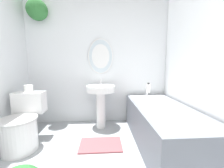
{
  "coord_description": "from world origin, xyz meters",
  "views": [
    {
      "loc": [
        0.08,
        -0.26,
        1.08
      ],
      "look_at": [
        0.19,
        1.44,
        0.85
      ],
      "focal_mm": 22.0,
      "sensor_mm": 36.0,
      "label": 1
    }
  ],
  "objects": [
    {
      "name": "bathtub",
      "position": [
        0.89,
        1.48,
        0.27
      ],
      "size": [
        0.73,
        1.58,
        0.6
      ],
      "color": "slate",
      "rests_on": "ground_plane"
    },
    {
      "name": "wall_back",
      "position": [
        -0.09,
        2.34,
        1.27
      ],
      "size": [
        2.66,
        0.33,
        2.4
      ],
      "color": "silver",
      "rests_on": "ground_plane"
    },
    {
      "name": "toilet",
      "position": [
        -0.99,
        1.52,
        0.3
      ],
      "size": [
        0.45,
        0.63,
        0.7
      ],
      "color": "white",
      "rests_on": "ground_plane"
    },
    {
      "name": "shampoo_bottle",
      "position": [
        0.88,
        2.11,
        0.68
      ],
      "size": [
        0.08,
        0.08,
        0.17
      ],
      "color": "white",
      "rests_on": "bathtub"
    },
    {
      "name": "wall_right",
      "position": [
        1.3,
        1.16,
        1.2
      ],
      "size": [
        0.06,
        2.44,
        2.4
      ],
      "color": "silver",
      "rests_on": "ground_plane"
    },
    {
      "name": "toilet_paper_roll",
      "position": [
        -0.99,
        1.75,
        0.75
      ],
      "size": [
        0.11,
        0.11,
        0.1
      ],
      "color": "white",
      "rests_on": "toilet"
    },
    {
      "name": "bath_mat",
      "position": [
        0.04,
        1.48,
        0.01
      ],
      "size": [
        0.57,
        0.36,
        0.02
      ],
      "color": "#934C51",
      "rests_on": "ground_plane"
    },
    {
      "name": "pedestal_sink",
      "position": [
        0.04,
        2.04,
        0.54
      ],
      "size": [
        0.48,
        0.48,
        0.84
      ],
      "color": "white",
      "rests_on": "ground_plane"
    }
  ]
}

